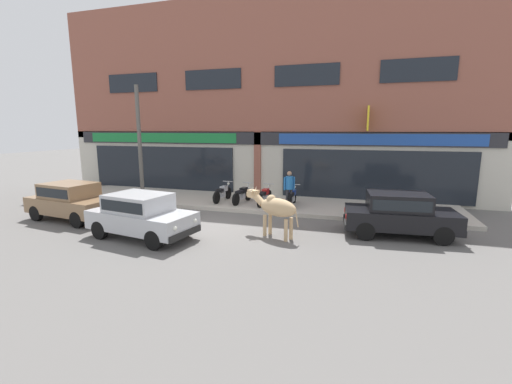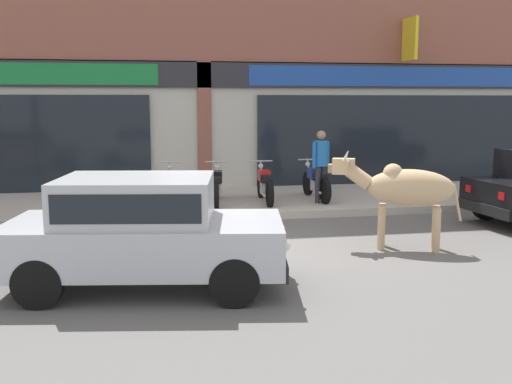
{
  "view_description": "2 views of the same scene",
  "coord_description": "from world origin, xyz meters",
  "views": [
    {
      "loc": [
        5.17,
        -11.14,
        3.52
      ],
      "look_at": [
        1.43,
        1.0,
        1.18
      ],
      "focal_mm": 24.0,
      "sensor_mm": 36.0,
      "label": 1
    },
    {
      "loc": [
        -1.58,
        -9.53,
        2.43
      ],
      "look_at": [
        0.42,
        1.0,
        0.77
      ],
      "focal_mm": 42.0,
      "sensor_mm": 36.0,
      "label": 2
    }
  ],
  "objects": [
    {
      "name": "motorcycle_1",
      "position": [
        0.0,
        3.47,
        0.55
      ],
      "size": [
        0.56,
        1.81,
        0.88
      ],
      "color": "black",
      "rests_on": "sidewalk"
    },
    {
      "name": "pedestrian",
      "position": [
        2.27,
        3.1,
        1.15
      ],
      "size": [
        0.45,
        0.32,
        1.6
      ],
      "color": "#2D2D33",
      "rests_on": "sidewalk"
    },
    {
      "name": "car_1",
      "position": [
        -1.62,
        -1.9,
        0.81
      ],
      "size": [
        3.78,
        2.15,
        1.46
      ],
      "color": "black",
      "rests_on": "ground"
    },
    {
      "name": "cow",
      "position": [
        2.57,
        -0.54,
        1.01
      ],
      "size": [
        2.01,
        1.15,
        1.61
      ],
      "color": "tan",
      "rests_on": "ground"
    },
    {
      "name": "sidewalk",
      "position": [
        0.0,
        4.06,
        0.08
      ],
      "size": [
        19.0,
        3.72,
        0.16
      ],
      "primitive_type": "cube",
      "color": "#B7AFA3",
      "rests_on": "ground"
    },
    {
      "name": "motorcycle_3",
      "position": [
        2.32,
        3.59,
        0.55
      ],
      "size": [
        0.52,
        1.81,
        0.88
      ],
      "color": "black",
      "rests_on": "sidewalk"
    },
    {
      "name": "shop_building",
      "position": [
        0.0,
        6.18,
        4.86
      ],
      "size": [
        23.0,
        1.4,
        10.11
      ],
      "color": "#8E5142",
      "rests_on": "ground"
    },
    {
      "name": "motorcycle_2",
      "position": [
        1.08,
        3.42,
        0.55
      ],
      "size": [
        0.52,
        1.81,
        0.88
      ],
      "color": "black",
      "rests_on": "sidewalk"
    },
    {
      "name": "motorcycle_0",
      "position": [
        -1.03,
        3.57,
        0.55
      ],
      "size": [
        0.52,
        1.81,
        0.88
      ],
      "color": "black",
      "rests_on": "sidewalk"
    },
    {
      "name": "ground_plane",
      "position": [
        0.0,
        0.0,
        0.0
      ],
      "size": [
        90.0,
        90.0,
        0.0
      ],
      "primitive_type": "plane",
      "color": "#605E5B"
    }
  ]
}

